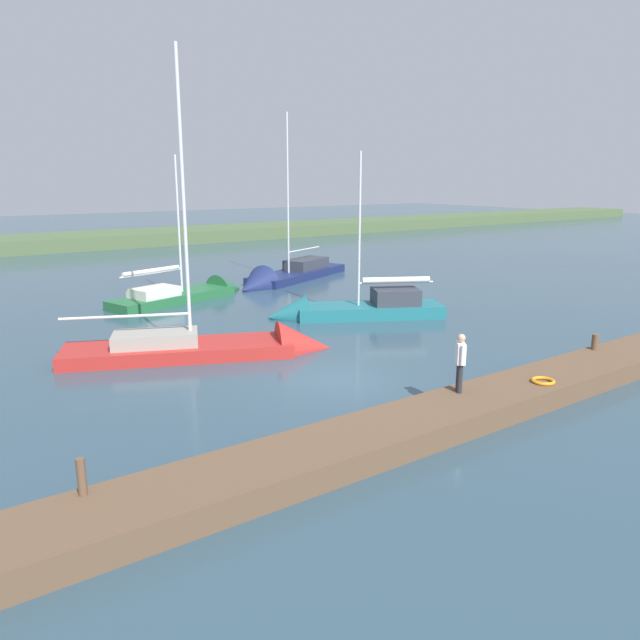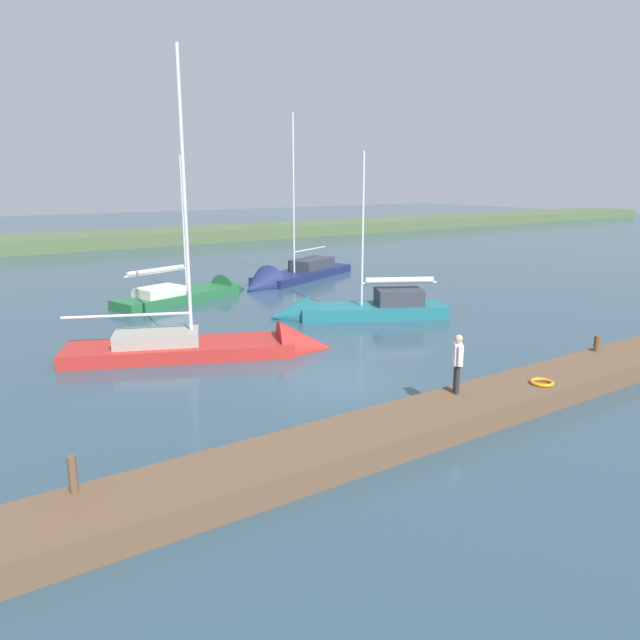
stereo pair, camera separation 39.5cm
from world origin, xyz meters
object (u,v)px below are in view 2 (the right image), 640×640
at_px(mooring_post_near, 73,474).
at_px(sailboat_behind_pier, 196,296).
at_px(sailboat_near_dock, 222,351).
at_px(life_ring_buoy, 542,382).
at_px(person_on_dock, 458,360).
at_px(mooring_post_far, 597,343).
at_px(sailboat_far_right, 350,313).
at_px(sailboat_far_left, 288,279).

relative_size(mooring_post_near, sailboat_behind_pier, 0.09).
height_order(mooring_post_near, sailboat_near_dock, sailboat_near_dock).
bearing_deg(mooring_post_near, sailboat_behind_pier, -118.28).
xyz_separation_m(mooring_post_near, sailboat_behind_pier, (-10.19, -18.94, -0.82)).
xyz_separation_m(life_ring_buoy, sailboat_behind_pier, (2.13, -20.01, -0.51)).
xyz_separation_m(mooring_post_near, life_ring_buoy, (-12.32, 1.07, -0.31)).
bearing_deg(person_on_dock, mooring_post_near, 36.96).
bearing_deg(life_ring_buoy, sailboat_behind_pier, -83.92).
xyz_separation_m(sailboat_near_dock, person_on_dock, (-2.87, 8.77, 1.43)).
height_order(mooring_post_near, sailboat_behind_pier, sailboat_behind_pier).
distance_m(life_ring_buoy, sailboat_near_dock, 11.06).
distance_m(sailboat_behind_pier, sailboat_near_dock, 10.87).
bearing_deg(sailboat_near_dock, mooring_post_near, -105.85).
distance_m(sailboat_behind_pier, person_on_dock, 19.19).
height_order(mooring_post_near, person_on_dock, person_on_dock).
bearing_deg(person_on_dock, mooring_post_far, -140.28).
bearing_deg(mooring_post_far, life_ring_buoy, 13.72).
bearing_deg(mooring_post_near, sailboat_far_right, -143.24).
distance_m(mooring_post_far, life_ring_buoy, 4.51).
height_order(sailboat_far_right, sailboat_near_dock, sailboat_near_dock).
height_order(life_ring_buoy, person_on_dock, person_on_dock).
relative_size(sailboat_near_dock, person_on_dock, 7.16).
bearing_deg(sailboat_near_dock, sailboat_far_right, 39.03).
xyz_separation_m(mooring_post_near, sailboat_near_dock, (-6.92, -8.57, -0.87)).
bearing_deg(sailboat_behind_pier, sailboat_near_dock, -124.80).
xyz_separation_m(sailboat_far_right, person_on_dock, (4.51, 10.88, 1.31)).
bearing_deg(mooring_post_far, mooring_post_near, 0.00).
bearing_deg(sailboat_near_dock, sailboat_far_left, 73.39).
height_order(sailboat_far_right, person_on_dock, sailboat_far_right).
relative_size(life_ring_buoy, sailboat_near_dock, 0.06).
relative_size(life_ring_buoy, person_on_dock, 0.41).
distance_m(mooring_post_near, sailboat_behind_pier, 21.52).
bearing_deg(sailboat_behind_pier, sailboat_far_left, -3.14).
distance_m(mooring_post_near, mooring_post_far, 16.70).
height_order(mooring_post_near, sailboat_far_left, sailboat_far_left).
bearing_deg(sailboat_near_dock, life_ring_buoy, -37.67).
xyz_separation_m(sailboat_behind_pier, sailboat_near_dock, (3.27, 10.37, -0.05)).
height_order(mooring_post_far, sailboat_near_dock, sailboat_near_dock).
relative_size(mooring_post_near, person_on_dock, 0.44).
bearing_deg(sailboat_behind_pier, mooring_post_near, -135.58).
height_order(mooring_post_far, life_ring_buoy, mooring_post_far).
xyz_separation_m(mooring_post_near, person_on_dock, (-9.79, 0.20, 0.57)).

